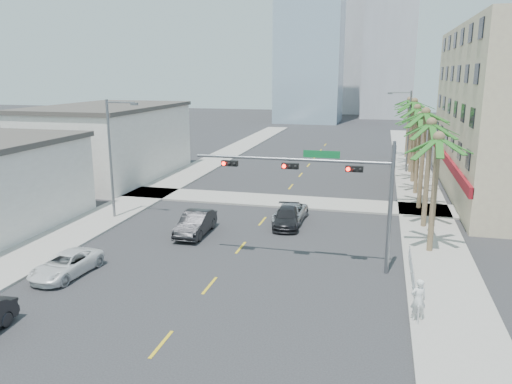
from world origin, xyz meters
TOP-DOWN VIEW (x-y plane):
  - ground at (0.00, 0.00)m, footprint 260.00×260.00m
  - sidewalk_right at (12.00, 20.00)m, footprint 4.00×120.00m
  - sidewalk_left at (-12.00, 20.00)m, footprint 4.00×120.00m
  - sidewalk_cross at (0.00, 22.00)m, footprint 80.00×4.00m
  - building_left_far at (-19.50, 28.00)m, footprint 11.00×18.00m
  - tower_far_left at (-8.00, 95.00)m, footprint 14.00×14.00m
  - tower_far_center at (-3.00, 125.00)m, footprint 16.00×16.00m
  - traffic_signal_mast at (5.78, 7.95)m, footprint 11.12×0.54m
  - palm_tree_0 at (11.60, 12.00)m, footprint 4.80×4.80m
  - palm_tree_1 at (11.60, 17.20)m, footprint 4.80×4.80m
  - palm_tree_2 at (11.60, 22.40)m, footprint 4.80×4.80m
  - palm_tree_3 at (11.60, 27.60)m, footprint 4.80×4.80m
  - palm_tree_4 at (11.60, 32.80)m, footprint 4.80×4.80m
  - palm_tree_5 at (11.60, 38.00)m, footprint 4.80×4.80m
  - palm_tree_6 at (11.60, 43.20)m, footprint 4.80×4.80m
  - palm_tree_7 at (11.60, 48.40)m, footprint 4.80×4.80m
  - streetlight_left at (-11.00, 14.00)m, footprint 2.55×0.25m
  - streetlight_right at (11.00, 38.00)m, footprint 2.55×0.25m
  - guardrail at (10.30, 6.00)m, footprint 0.08×8.08m
  - car_parked_far at (-8.10, 3.38)m, footprint 2.48×4.69m
  - car_lane_left at (-3.76, 11.87)m, footprint 1.79×4.84m
  - car_lane_center at (2.00, 16.53)m, footprint 2.25×4.60m
  - car_lane_right at (2.00, 15.25)m, footprint 2.32×4.69m
  - pedestrian at (10.30, 2.48)m, footprint 0.82×0.67m

SIDE VIEW (x-z plane):
  - ground at x=0.00m, z-range 0.00..0.00m
  - sidewalk_right at x=12.00m, z-range 0.00..0.15m
  - sidewalk_left at x=-12.00m, z-range 0.00..0.15m
  - sidewalk_cross at x=0.00m, z-range 0.00..0.15m
  - car_lane_center at x=2.00m, z-range 0.00..1.26m
  - car_parked_far at x=-8.10m, z-range 0.00..1.26m
  - car_lane_right at x=2.00m, z-range 0.00..1.31m
  - guardrail at x=10.30m, z-range 0.17..1.17m
  - car_lane_left at x=-3.76m, z-range 0.00..1.58m
  - pedestrian at x=10.30m, z-range 0.15..2.08m
  - building_left_far at x=-19.50m, z-range 0.00..7.20m
  - streetlight_left at x=-11.00m, z-range 0.56..9.56m
  - streetlight_right at x=11.00m, z-range 0.56..9.56m
  - traffic_signal_mast at x=5.78m, z-range 1.46..8.66m
  - palm_tree_0 at x=11.60m, z-range 3.18..10.98m
  - palm_tree_3 at x=11.60m, z-range 3.18..10.98m
  - palm_tree_6 at x=11.60m, z-range 3.18..10.98m
  - palm_tree_1 at x=11.60m, z-range 3.35..11.51m
  - palm_tree_4 at x=11.60m, z-range 3.35..11.51m
  - palm_tree_7 at x=11.60m, z-range 3.35..11.51m
  - palm_tree_2 at x=11.60m, z-range 3.52..12.04m
  - palm_tree_5 at x=11.60m, z-range 3.52..12.04m
  - tower_far_center at x=-3.00m, z-range 0.00..42.00m
  - tower_far_left at x=-8.00m, z-range 0.00..48.00m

